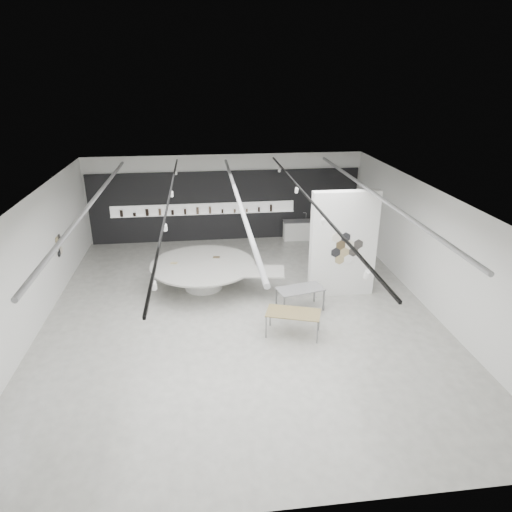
{
  "coord_description": "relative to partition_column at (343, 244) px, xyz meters",
  "views": [
    {
      "loc": [
        -1.06,
        -12.59,
        7.13
      ],
      "look_at": [
        0.62,
        1.2,
        1.45
      ],
      "focal_mm": 32.0,
      "sensor_mm": 36.0,
      "label": 1
    }
  ],
  "objects": [
    {
      "name": "partition_column",
      "position": [
        0.0,
        0.0,
        0.0
      ],
      "size": [
        2.2,
        0.38,
        3.6
      ],
      "color": "white",
      "rests_on": "ground"
    },
    {
      "name": "back_wall_display",
      "position": [
        -3.58,
        5.94,
        -0.26
      ],
      "size": [
        11.8,
        0.27,
        3.1
      ],
      "color": "black",
      "rests_on": "ground"
    },
    {
      "name": "display_island",
      "position": [
        -4.56,
        0.99,
        -1.2
      ],
      "size": [
        4.85,
        4.16,
        0.93
      ],
      "rotation": [
        0.0,
        0.0,
        -0.16
      ],
      "color": "white",
      "rests_on": "ground"
    },
    {
      "name": "room",
      "position": [
        -3.59,
        -1.0,
        0.27
      ],
      "size": [
        12.02,
        14.02,
        3.82
      ],
      "color": "#B1B0A6",
      "rests_on": "ground"
    },
    {
      "name": "sample_table_stone",
      "position": [
        -1.61,
        -0.95,
        -1.12
      ],
      "size": [
        1.57,
        1.03,
        0.74
      ],
      "rotation": [
        0.0,
        0.0,
        0.23
      ],
      "color": "gray",
      "rests_on": "ground"
    },
    {
      "name": "kitchen_counter",
      "position": [
        -0.22,
        5.51,
        -1.37
      ],
      "size": [
        1.54,
        0.63,
        1.2
      ],
      "rotation": [
        0.0,
        0.0,
        -0.03
      ],
      "color": "white",
      "rests_on": "ground"
    },
    {
      "name": "sample_table_wood",
      "position": [
        -2.11,
        -2.37,
        -1.14
      ],
      "size": [
        1.69,
        1.21,
        0.72
      ],
      "rotation": [
        0.0,
        0.0,
        -0.32
      ],
      "color": "olive",
      "rests_on": "ground"
    }
  ]
}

